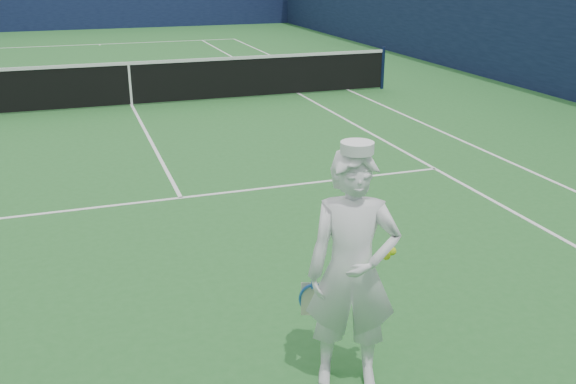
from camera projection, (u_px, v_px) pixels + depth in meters
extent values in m
plane|color=#26662A|center=(132.00, 106.00, 14.77)|extent=(80.00, 80.00, 0.00)
cube|color=white|center=(99.00, 44.00, 25.32)|extent=(11.03, 0.06, 0.01)
cube|color=white|center=(350.00, 91.00, 16.44)|extent=(0.06, 23.83, 0.01)
cube|color=white|center=(300.00, 94.00, 16.02)|extent=(0.06, 23.77, 0.01)
cube|color=white|center=(110.00, 65.00, 20.45)|extent=(8.23, 0.06, 0.01)
cube|color=white|center=(181.00, 198.00, 9.08)|extent=(8.23, 0.06, 0.01)
cube|color=white|center=(132.00, 106.00, 14.77)|extent=(0.06, 12.80, 0.01)
cube|color=white|center=(100.00, 45.00, 25.19)|extent=(0.06, 0.30, 0.01)
cube|color=#0E1836|center=(507.00, 6.00, 17.14)|extent=(0.12, 36.12, 4.00)
cylinder|color=#141E4C|center=(383.00, 68.00, 16.54)|extent=(0.09, 0.09, 1.07)
cube|color=black|center=(130.00, 84.00, 14.60)|extent=(12.79, 0.02, 0.92)
cube|color=white|center=(128.00, 63.00, 14.44)|extent=(12.79, 0.04, 0.07)
cube|color=white|center=(130.00, 86.00, 14.61)|extent=(0.05, 0.03, 0.94)
imported|color=white|center=(352.00, 272.00, 4.85)|extent=(0.82, 0.68, 1.92)
cylinder|color=white|center=(357.00, 148.00, 4.51)|extent=(0.24, 0.24, 0.08)
cube|color=white|center=(356.00, 147.00, 4.64)|extent=(0.20, 0.16, 0.02)
cylinder|color=navy|center=(315.00, 263.00, 4.92)|extent=(0.06, 0.10, 0.22)
cube|color=#2057B0|center=(313.00, 280.00, 5.03)|extent=(0.03, 0.03, 0.14)
torus|color=#2057B0|center=(315.00, 299.00, 5.16)|extent=(0.31, 0.20, 0.29)
cube|color=beige|center=(315.00, 299.00, 5.16)|extent=(0.21, 0.08, 0.30)
sphere|color=#C8E419|center=(386.00, 256.00, 4.90)|extent=(0.07, 0.07, 0.07)
sphere|color=#C8E419|center=(392.00, 251.00, 4.91)|extent=(0.07, 0.07, 0.07)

